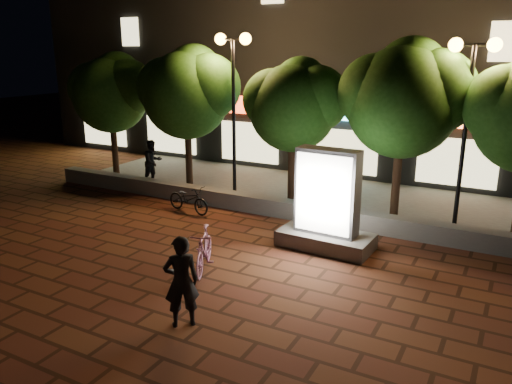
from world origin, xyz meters
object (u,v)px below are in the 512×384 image
Objects in this scene: tree_left at (189,89)px; tree_mid at (295,102)px; scooter_pink at (204,250)px; scooter_parked at (189,199)px; ad_kiosk at (327,209)px; street_lamp_right at (470,85)px; rider at (181,281)px; tree_right at (406,95)px; tree_far_left at (112,90)px; street_lamp_left at (233,74)px; pedestrian at (153,162)px.

tree_left is 4.00m from tree_mid.
scooter_parked is (-2.74, 3.22, -0.07)m from scooter_pink.
ad_kiosk is at bearing -88.83° from scooter_parked.
scooter_pink is (-4.58, -5.42, -3.41)m from street_lamp_right.
tree_mid is 2.64× the size of rider.
tree_mid is 0.89× the size of tree_right.
ad_kiosk is (6.28, -3.12, -2.43)m from tree_left.
tree_mid is at bearing -0.00° from tree_far_left.
tree_left is 0.97× the size of tree_right.
tree_far_left reaches higher than ad_kiosk.
ad_kiosk is (2.28, -3.12, -2.21)m from tree_mid.
street_lamp_right is at bearing 47.03° from ad_kiosk.
ad_kiosk is at bearing -17.71° from tree_far_left.
tree_right is (10.80, 0.00, 0.27)m from tree_far_left.
tree_right reaches higher than tree_left.
scooter_parked is (-0.32, -2.20, -3.61)m from street_lamp_left.
street_lamp_left reaches higher than rider.
tree_mid is 5.00m from street_lamp_right.
ad_kiosk reaches higher than pedestrian.
rider is 1.08× the size of scooter_parked.
tree_far_left is 2.71× the size of rider.
pedestrian is (-5.68, 5.16, 0.39)m from scooter_pink.
tree_left is at bearing -55.77° from pedestrian.
tree_left is 0.98× the size of street_lamp_right.
rider reaches higher than scooter_pink.
scooter_pink is at bearing -130.36° from scooter_parked.
street_lamp_left is 6.01m from ad_kiosk.
tree_far_left is 7.50m from tree_mid.
ad_kiosk is at bearing -26.45° from tree_left.
ad_kiosk is 1.57× the size of pedestrian.
ad_kiosk is 3.24m from scooter_pink.
pedestrian is at bearing -157.93° from tree_left.
street_lamp_right is at bearing -76.34° from pedestrian.
scooter_parked is (-7.32, -2.20, -3.48)m from street_lamp_right.
tree_mid is 1.80× the size of ad_kiosk.
street_lamp_right is 8.39m from scooter_parked.
tree_far_left is 10.11m from scooter_pink.
tree_mid reaches higher than ad_kiosk.
tree_mid is at bearing -180.00° from tree_right.
tree_mid is at bearing -72.12° from pedestrian.
street_lamp_right reaches higher than tree_left.
scooter_parked is at bearing 107.35° from scooter_pink.
tree_left is 7.76m from scooter_pink.
tree_right is at bearing 2.81° from street_lamp_left.
tree_left is at bearing 178.32° from street_lamp_right.
rider is 6.52m from scooter_parked.
rider is at bearing -80.26° from tree_mid.
tree_right is at bearing -57.27° from scooter_parked.
street_lamp_right reaches higher than ad_kiosk.
pedestrian is at bearing 65.91° from scooter_parked.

